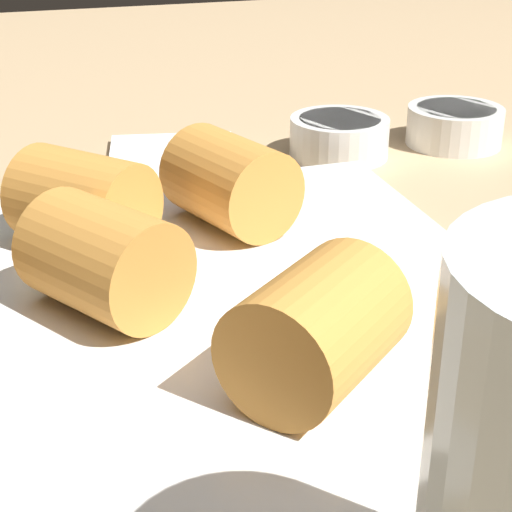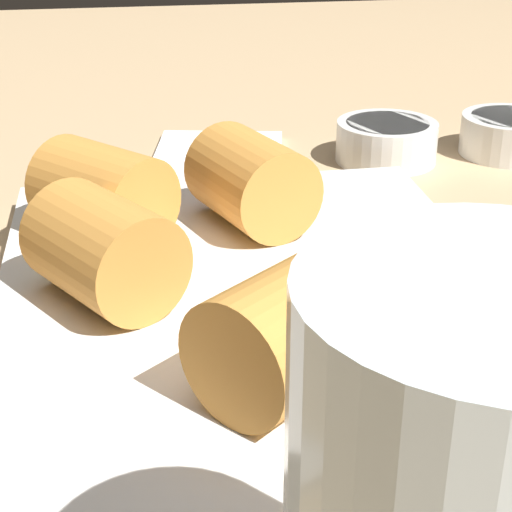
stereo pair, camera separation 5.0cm
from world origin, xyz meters
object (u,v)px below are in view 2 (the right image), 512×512
Objects in this scene: serving_plate at (256,308)px; dipping_bowl_far at (510,134)px; napkin at (218,157)px; dipping_bowl_near at (386,140)px.

serving_plate is 31.83cm from dipping_bowl_far.
dipping_bowl_far is 0.59× the size of napkin.
dipping_bowl_far is at bearing 90.31° from dipping_bowl_near.
dipping_bowl_near is at bearing 81.11° from napkin.
dipping_bowl_near is 9.65cm from dipping_bowl_far.
napkin is at bearing 177.60° from serving_plate.
napkin is (-1.91, -12.22, -1.30)cm from dipping_bowl_near.
serving_plate reaches higher than napkin.
serving_plate is 25.73cm from dipping_bowl_near.
dipping_bowl_near reaches higher than serving_plate.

